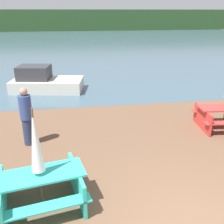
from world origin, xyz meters
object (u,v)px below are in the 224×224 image
Objects in this scene: picnic_table_red at (224,115)px; person at (26,117)px; umbrella_white at (35,141)px; picnic_table_teal at (41,187)px; boat at (44,82)px.

picnic_table_red is 6.41m from person.
picnic_table_red is 0.88× the size of umbrella_white.
picnic_table_red is 1.07× the size of person.
person reaches higher than picnic_table_teal.
picnic_table_teal is 1.05× the size of picnic_table_red.
umbrella_white reaches higher than person.
umbrella_white is 2.96m from person.
boat is 2.09× the size of person.
person reaches higher than boat.
umbrella_white is (-5.76, -3.02, 1.03)m from picnic_table_red.
picnic_table_teal is 1.03m from umbrella_white.
umbrella_white is 8.65m from boat.
picnic_table_red is at bearing 27.65° from umbrella_white.
picnic_table_red is at bearing -30.87° from boat.
boat is at bearing 94.20° from umbrella_white.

